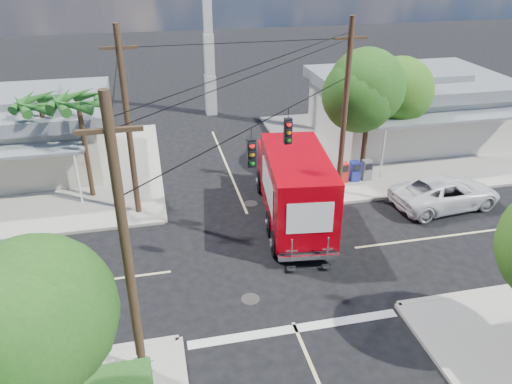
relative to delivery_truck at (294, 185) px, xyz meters
name	(u,v)px	position (x,y,z in m)	size (l,w,h in m)	color
ground	(266,259)	(-2.01, -2.93, -1.86)	(120.00, 120.00, 0.00)	black
sidewalk_ne	(389,145)	(8.87, 7.95, -1.79)	(14.12, 14.12, 0.14)	#AAA59A
sidewalk_nw	(36,175)	(-12.88, 7.95, -1.79)	(14.12, 14.12, 0.14)	#AAA59A
road_markings	(275,280)	(-2.01, -4.41, -1.85)	(32.00, 32.00, 0.01)	beige
building_ne	(408,105)	(10.49, 9.03, 0.46)	(11.80, 10.20, 4.50)	silver
building_nw	(12,132)	(-14.01, 9.53, 0.37)	(10.80, 10.20, 4.30)	beige
radio_tower	(208,39)	(-1.51, 17.07, 3.79)	(0.80, 0.80, 17.00)	silver
tree_sw_front	(45,326)	(-9.00, -10.48, 2.48)	(3.88, 3.78, 6.03)	#422D1C
tree_ne_front	(370,95)	(5.20, 3.82, 2.91)	(4.21, 4.14, 6.66)	#422D1C
tree_ne_back	(395,92)	(7.80, 6.02, 2.33)	(3.77, 3.66, 5.82)	#422D1C
palm_nw_front	(78,104)	(-9.51, 4.57, 3.19)	(3.01, 3.08, 5.59)	#422D1C
palm_nw_back	(40,105)	(-11.51, 6.07, 2.82)	(3.01, 3.08, 5.19)	#422D1C
utility_poles	(220,145)	(-3.59, -1.33, 2.82)	(12.00, 10.68, 9.00)	#473321
picket_fence	(50,382)	(-9.81, -8.53, -1.17)	(5.94, 0.06, 1.00)	silver
vending_boxes	(355,171)	(4.49, 3.27, -1.17)	(1.90, 0.50, 1.10)	red
delivery_truck	(294,185)	(0.00, 0.00, 0.00)	(3.59, 8.67, 3.65)	black
parked_car	(446,192)	(7.86, -0.31, -1.09)	(2.56, 5.54, 1.54)	silver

